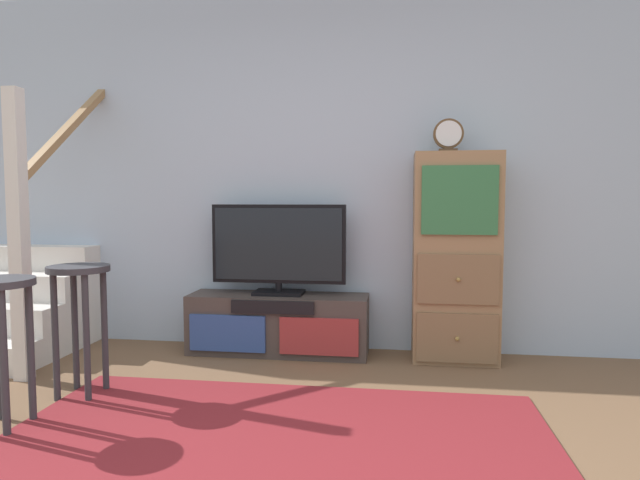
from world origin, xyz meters
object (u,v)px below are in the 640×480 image
Objects in this scene: television at (278,247)px; media_console at (278,324)px; side_cabinet at (456,258)px; desk_clock at (448,136)px; bar_stool_far at (79,300)px.

media_console is at bearing -90.00° from television.
television is (0.00, 0.02, 0.57)m from media_console.
media_console is 1.33× the size of television.
media_console is 0.57m from television.
side_cabinet is at bearing 0.47° from media_console.
bar_stool_far is at bearing -154.97° from desk_clock.
desk_clock reaches higher than television.
bar_stool_far reaches higher than media_console.
side_cabinet is 1.92× the size of bar_stool_far.
media_console is 5.76× the size of desk_clock.
desk_clock is at bearing -0.23° from media_console.
side_cabinet reaches higher than television.
side_cabinet is 0.84m from desk_clock.
television is 1.43m from desk_clock.
side_cabinet is 2.42m from bar_stool_far.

